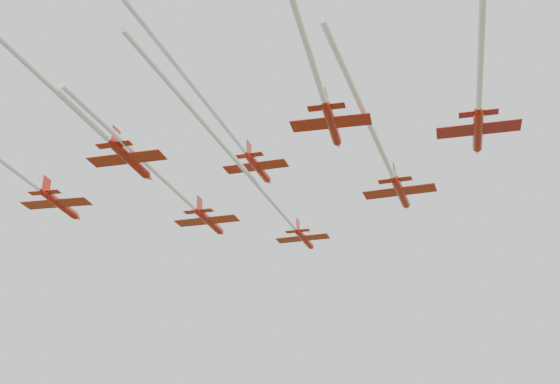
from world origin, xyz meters
The scene contains 8 objects.
jet_lead centered at (-6.70, 8.02, 51.62)m, with size 21.13×63.61×2.60m.
jet_row2_left centered at (-15.35, -0.38, 50.92)m, with size 17.34×45.05×2.87m.
jet_row2_right centered at (12.52, 5.79, 51.34)m, with size 15.61×46.04×2.93m.
jet_row3_left centered at (-24.75, -22.87, 50.37)m, with size 25.31×56.23×2.85m.
jet_row3_mid centered at (1.94, -18.16, 52.93)m, with size 22.43×66.21×2.53m.
jet_row3_right centered at (27.59, -3.77, 53.04)m, with size 19.79×47.98×2.90m.
jet_row4_left centered at (-8.94, -23.64, 50.60)m, with size 18.50×46.12×2.82m.
jet_row4_right centered at (16.48, -18.50, 50.12)m, with size 18.73×42.88×2.57m.
Camera 1 is at (44.87, -68.07, 14.60)m, focal length 45.00 mm.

